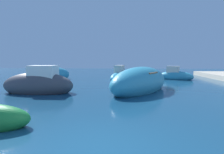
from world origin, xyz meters
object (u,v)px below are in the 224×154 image
object	(u,v)px
moored_boat_3	(119,76)
moored_boat_6	(175,76)
moored_boat_0	(141,82)
moored_boat_2	(49,75)
moored_boat_7	(39,84)

from	to	relation	value
moored_boat_3	moored_boat_6	xyz separation A→B (m)	(5.90, 1.54, -0.01)
moored_boat_0	moored_boat_2	xyz separation A→B (m)	(-8.64, 5.77, -0.08)
moored_boat_0	moored_boat_2	world-z (taller)	moored_boat_0
moored_boat_2	moored_boat_7	distance (m)	7.28
moored_boat_2	moored_boat_6	xyz separation A→B (m)	(12.87, 1.82, -0.09)
moored_boat_3	moored_boat_7	xyz separation A→B (m)	(-4.67, -7.19, 0.13)
moored_boat_6	moored_boat_7	xyz separation A→B (m)	(-10.58, -8.72, 0.14)
moored_boat_6	moored_boat_2	bearing A→B (deg)	-147.73
moored_boat_0	moored_boat_3	world-z (taller)	moored_boat_0
moored_boat_3	moored_boat_7	bearing A→B (deg)	-17.53
moored_boat_0	moored_boat_7	distance (m)	6.45
moored_boat_0	moored_boat_2	distance (m)	10.39
moored_boat_2	moored_boat_3	xyz separation A→B (m)	(6.97, 0.28, -0.08)
moored_boat_2	moored_boat_3	size ratio (longest dim) A/B	1.38
moored_boat_0	moored_boat_6	distance (m)	8.69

